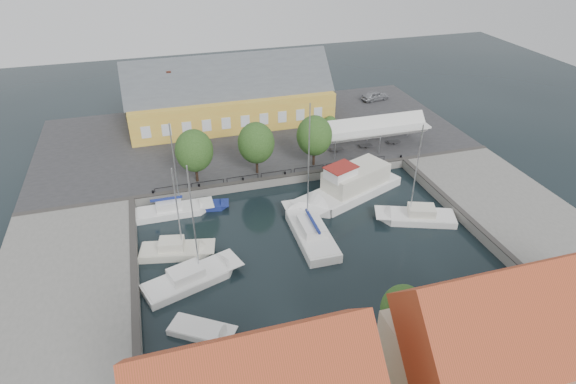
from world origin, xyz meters
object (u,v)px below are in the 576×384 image
object	(u,v)px
car_silver	(375,96)
trawler	(351,187)
launch_sw	(201,332)
west_boat_b	(176,252)
tent_canopy	(374,128)
launch_nw	(208,207)
warehouse	(226,99)
west_boat_a	(173,212)
car_red	(201,145)
east_boat_b	(417,218)
center_sailboat	(310,233)
west_boat_c	(191,280)

from	to	relation	value
car_silver	trawler	bearing A→B (deg)	139.04
launch_sw	west_boat_b	bearing A→B (deg)	95.40
west_boat_b	launch_sw	distance (m)	10.36
tent_canopy	west_boat_b	world-z (taller)	west_boat_b
west_boat_b	launch_nw	world-z (taller)	west_boat_b
warehouse	tent_canopy	size ratio (longest dim) A/B	2.04
trawler	west_boat_a	xyz separation A→B (m)	(-19.52, 1.80, -0.74)
car_red	west_boat_b	size ratio (longest dim) A/B	0.45
warehouse	car_red	xyz separation A→B (m)	(-4.81, -8.40, -2.71)
east_boat_b	west_boat_a	size ratio (longest dim) A/B	1.04
car_silver	launch_sw	size ratio (longest dim) A/B	0.84
car_red	center_sailboat	xyz separation A→B (m)	(7.86, -20.20, -1.35)
car_silver	east_boat_b	world-z (taller)	east_boat_b
east_boat_b	west_boat_c	xyz separation A→B (m)	(-23.63, -2.94, 0.00)
west_boat_c	trawler	bearing A→B (deg)	26.67
car_red	west_boat_b	world-z (taller)	west_boat_b
warehouse	west_boat_c	xyz separation A→B (m)	(-9.09, -32.13, -4.17)
tent_canopy	east_boat_b	distance (m)	15.84
warehouse	launch_nw	bearing A→B (deg)	-105.93
car_red	car_silver	bearing A→B (deg)	19.09
tent_canopy	center_sailboat	world-z (taller)	center_sailboat
center_sailboat	launch_nw	size ratio (longest dim) A/B	3.15
east_boat_b	launch_nw	xyz separation A→B (m)	(-20.43, 8.53, -0.17)
car_red	center_sailboat	world-z (taller)	center_sailboat
tent_canopy	trawler	bearing A→B (deg)	-127.51
car_silver	warehouse	bearing A→B (deg)	83.66
car_red	launch_nw	xyz separation A→B (m)	(-1.08, -12.26, -1.63)
east_boat_b	launch_sw	size ratio (longest dim) A/B	2.09
tent_canopy	east_boat_b	world-z (taller)	east_boat_b
trawler	tent_canopy	bearing A→B (deg)	52.49
car_silver	center_sailboat	xyz separation A→B (m)	(-21.22, -30.30, -1.40)
west_boat_a	west_boat_b	xyz separation A→B (m)	(-0.36, -7.00, -0.01)
center_sailboat	trawler	bearing A→B (deg)	41.27
west_boat_a	launch_nw	bearing A→B (deg)	2.06
tent_canopy	west_boat_b	xyz separation A→B (m)	(-26.59, -13.94, -3.42)
east_boat_b	west_boat_a	world-z (taller)	east_boat_b
tent_canopy	car_red	bearing A→B (deg)	165.69
west_boat_c	launch_sw	world-z (taller)	west_boat_c
west_boat_b	launch_nw	size ratio (longest dim) A/B	2.18
car_silver	trawler	world-z (taller)	trawler
car_red	west_boat_b	bearing A→B (deg)	-105.00
trawler	launch_nw	world-z (taller)	trawler
tent_canopy	car_red	size ratio (longest dim) A/B	3.22
west_boat_c	tent_canopy	bearing A→B (deg)	35.42
car_silver	east_boat_b	bearing A→B (deg)	152.17
car_silver	launch_nw	xyz separation A→B (m)	(-30.16, -22.36, -1.68)
warehouse	east_boat_b	world-z (taller)	east_boat_b
trawler	west_boat_c	world-z (taller)	west_boat_c
west_boat_b	west_boat_c	bearing A→B (deg)	-78.25
launch_sw	warehouse	bearing A→B (deg)	76.69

